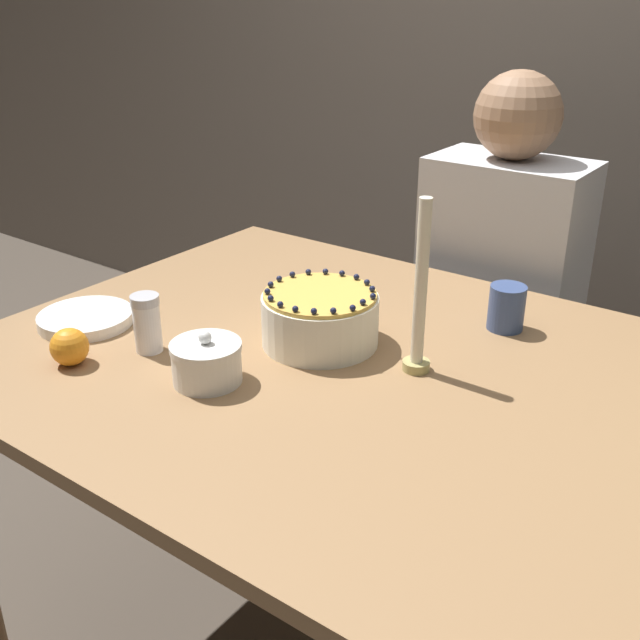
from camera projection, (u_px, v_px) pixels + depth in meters
wall_behind at (618, 31)px, 2.23m from camera, size 8.00×0.05×2.60m
dining_table at (351, 412)px, 1.46m from camera, size 1.43×1.09×0.78m
cake at (320, 318)px, 1.47m from camera, size 0.23×0.23×0.12m
sugar_bowl at (207, 362)px, 1.34m from camera, size 0.13×0.13×0.10m
sugar_shaker at (147, 323)px, 1.44m from camera, size 0.06×0.06×0.12m
plate_stack at (86, 319)px, 1.57m from camera, size 0.20×0.20×0.02m
candle at (420, 302)px, 1.34m from camera, size 0.05×0.05×0.33m
cup at (507, 308)px, 1.54m from camera, size 0.07×0.07×0.09m
orange_fruit_0 at (69, 347)px, 1.40m from camera, size 0.07×0.07×0.07m
person_man_blue_shirt at (494, 334)px, 2.07m from camera, size 0.40×0.34×1.25m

